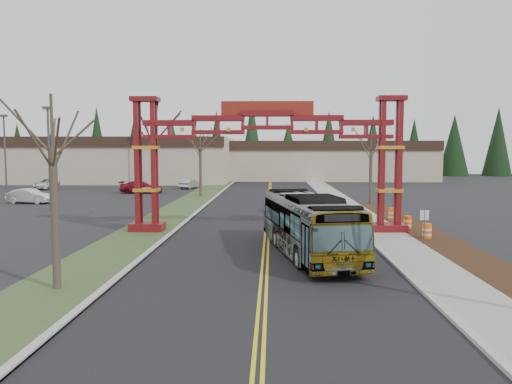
{
  "coord_description": "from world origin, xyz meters",
  "views": [
    {
      "loc": [
        0.35,
        -14.73,
        5.44
      ],
      "look_at": [
        -0.54,
        12.1,
        3.17
      ],
      "focal_mm": 35.0,
      "sensor_mm": 36.0,
      "label": 1
    }
  ],
  "objects_px": {
    "gateway_arch": "(267,142)",
    "bare_tree_median_far": "(200,149)",
    "retail_building_west": "(100,160)",
    "bare_tree_median_near": "(53,148)",
    "street_sign": "(424,220)",
    "barrel_north": "(392,215)",
    "bare_tree_right_far": "(371,152)",
    "parked_car_far_a": "(190,184)",
    "light_pole_far": "(138,153)",
    "parked_car_mid_a": "(141,187)",
    "barrel_south": "(427,232)",
    "parked_car_near_b": "(30,196)",
    "parked_car_far_b": "(46,184)",
    "light_pole_near": "(49,151)",
    "retail_building_east": "(324,160)",
    "light_pole_mid": "(5,149)",
    "barrel_mid": "(408,223)",
    "bare_tree_median_mid": "(153,142)",
    "silver_sedan": "(287,205)",
    "transit_bus": "(308,225)"
  },
  "relations": [
    {
      "from": "gateway_arch",
      "to": "bare_tree_median_far",
      "type": "bearing_deg",
      "value": 107.85
    },
    {
      "from": "retail_building_west",
      "to": "bare_tree_median_near",
      "type": "relative_size",
      "value": 6.09
    },
    {
      "from": "street_sign",
      "to": "barrel_north",
      "type": "bearing_deg",
      "value": 86.84
    },
    {
      "from": "gateway_arch",
      "to": "bare_tree_right_far",
      "type": "xyz_separation_m",
      "value": [
        10.0,
        16.56,
        -0.7
      ]
    },
    {
      "from": "parked_car_far_a",
      "to": "light_pole_far",
      "type": "distance_m",
      "value": 10.52
    },
    {
      "from": "bare_tree_median_near",
      "to": "barrel_north",
      "type": "xyz_separation_m",
      "value": [
        17.46,
        19.17,
        -4.98
      ]
    },
    {
      "from": "parked_car_mid_a",
      "to": "barrel_south",
      "type": "height_order",
      "value": "parked_car_mid_a"
    },
    {
      "from": "parked_car_near_b",
      "to": "light_pole_far",
      "type": "relative_size",
      "value": 0.54
    },
    {
      "from": "parked_car_near_b",
      "to": "parked_car_far_b",
      "type": "distance_m",
      "value": 19.93
    },
    {
      "from": "gateway_arch",
      "to": "barrel_north",
      "type": "distance_m",
      "value": 12.07
    },
    {
      "from": "light_pole_near",
      "to": "street_sign",
      "type": "xyz_separation_m",
      "value": [
        28.66,
        -16.14,
        -3.91
      ]
    },
    {
      "from": "retail_building_east",
      "to": "light_pole_mid",
      "type": "relative_size",
      "value": 3.95
    },
    {
      "from": "bare_tree_median_near",
      "to": "barrel_mid",
      "type": "bearing_deg",
      "value": 40.88
    },
    {
      "from": "bare_tree_median_near",
      "to": "bare_tree_median_far",
      "type": "distance_m",
      "value": 38.87
    },
    {
      "from": "street_sign",
      "to": "barrel_north",
      "type": "xyz_separation_m",
      "value": [
        0.54,
        9.74,
        -0.95
      ]
    },
    {
      "from": "gateway_arch",
      "to": "light_pole_near",
      "type": "bearing_deg",
      "value": 149.67
    },
    {
      "from": "gateway_arch",
      "to": "barrel_north",
      "type": "bearing_deg",
      "value": 28.56
    },
    {
      "from": "bare_tree_median_mid",
      "to": "bare_tree_median_near",
      "type": "bearing_deg",
      "value": -90.0
    },
    {
      "from": "retail_building_east",
      "to": "bare_tree_median_near",
      "type": "bearing_deg",
      "value": -103.33
    },
    {
      "from": "retail_building_east",
      "to": "parked_car_far_b",
      "type": "relative_size",
      "value": 7.26
    },
    {
      "from": "retail_building_west",
      "to": "retail_building_east",
      "type": "xyz_separation_m",
      "value": [
        40.0,
        8.0,
        -0.25
      ]
    },
    {
      "from": "silver_sedan",
      "to": "bare_tree_right_far",
      "type": "height_order",
      "value": "bare_tree_right_far"
    },
    {
      "from": "retail_building_east",
      "to": "parked_car_far_a",
      "type": "relative_size",
      "value": 9.18
    },
    {
      "from": "parked_car_near_b",
      "to": "parked_car_far_b",
      "type": "relative_size",
      "value": 0.87
    },
    {
      "from": "retail_building_east",
      "to": "light_pole_mid",
      "type": "xyz_separation_m",
      "value": [
        -41.67,
        -35.89,
        2.05
      ]
    },
    {
      "from": "parked_car_far_a",
      "to": "light_pole_far",
      "type": "bearing_deg",
      "value": -13.76
    },
    {
      "from": "light_pole_far",
      "to": "parked_car_near_b",
      "type": "bearing_deg",
      "value": -100.68
    },
    {
      "from": "barrel_mid",
      "to": "parked_car_mid_a",
      "type": "bearing_deg",
      "value": 132.38
    },
    {
      "from": "parked_car_far_b",
      "to": "barrel_mid",
      "type": "distance_m",
      "value": 53.53
    },
    {
      "from": "street_sign",
      "to": "barrel_mid",
      "type": "xyz_separation_m",
      "value": [
        0.63,
        5.76,
        -1.0
      ]
    },
    {
      "from": "retail_building_west",
      "to": "retail_building_east",
      "type": "relative_size",
      "value": 1.21
    },
    {
      "from": "light_pole_near",
      "to": "barrel_north",
      "type": "height_order",
      "value": "light_pole_near"
    },
    {
      "from": "light_pole_near",
      "to": "light_pole_far",
      "type": "height_order",
      "value": "light_pole_near"
    },
    {
      "from": "parked_car_far_a",
      "to": "parked_car_far_b",
      "type": "bearing_deg",
      "value": 18.29
    },
    {
      "from": "parked_car_far_b",
      "to": "light_pole_near",
      "type": "distance_m",
      "value": 27.25
    },
    {
      "from": "bare_tree_median_mid",
      "to": "barrel_south",
      "type": "relative_size",
      "value": 8.13
    },
    {
      "from": "parked_car_mid_a",
      "to": "light_pole_far",
      "type": "bearing_deg",
      "value": 16.16
    },
    {
      "from": "retail_building_west",
      "to": "parked_car_far_a",
      "type": "relative_size",
      "value": 11.11
    },
    {
      "from": "gateway_arch",
      "to": "silver_sedan",
      "type": "height_order",
      "value": "gateway_arch"
    },
    {
      "from": "transit_bus",
      "to": "barrel_north",
      "type": "height_order",
      "value": "transit_bus"
    },
    {
      "from": "gateway_arch",
      "to": "bare_tree_median_near",
      "type": "relative_size",
      "value": 2.41
    },
    {
      "from": "parked_car_far_a",
      "to": "bare_tree_median_far",
      "type": "xyz_separation_m",
      "value": [
        3.33,
        -12.13,
        4.92
      ]
    },
    {
      "from": "parked_car_far_b",
      "to": "barrel_mid",
      "type": "xyz_separation_m",
      "value": [
        40.83,
        -34.63,
        -0.24
      ]
    },
    {
      "from": "bare_tree_right_far",
      "to": "light_pole_mid",
      "type": "xyz_separation_m",
      "value": [
        -41.67,
        9.5,
        0.29
      ]
    },
    {
      "from": "parked_car_far_a",
      "to": "barrel_south",
      "type": "bearing_deg",
      "value": 132.82
    },
    {
      "from": "parked_car_near_b",
      "to": "bare_tree_right_far",
      "type": "relative_size",
      "value": 0.62
    },
    {
      "from": "gateway_arch",
      "to": "parked_car_mid_a",
      "type": "bearing_deg",
      "value": 118.87
    },
    {
      "from": "silver_sedan",
      "to": "light_pole_far",
      "type": "xyz_separation_m",
      "value": [
        -21.35,
        31.91,
        4.16
      ]
    },
    {
      "from": "retail_building_west",
      "to": "bare_tree_median_mid",
      "type": "distance_m",
      "value": 56.5
    },
    {
      "from": "bare_tree_right_far",
      "to": "light_pole_mid",
      "type": "height_order",
      "value": "light_pole_mid"
    }
  ]
}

